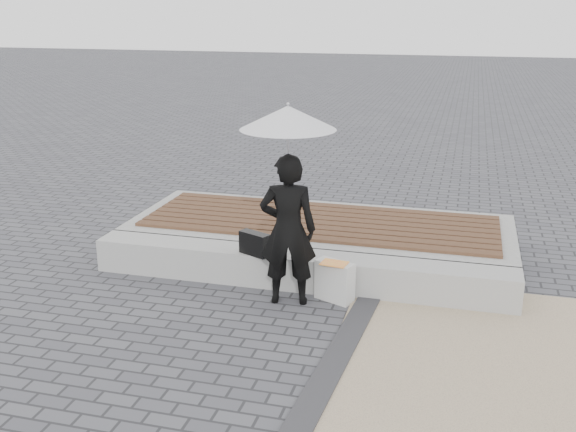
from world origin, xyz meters
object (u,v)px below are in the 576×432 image
object	(u,v)px
handbag	(255,244)
canvas_tote	(335,281)
seating_ledge	(298,269)
woman	(288,230)
parasol	(288,118)

from	to	relation	value
handbag	canvas_tote	bearing A→B (deg)	16.40
seating_ledge	canvas_tote	xyz separation A→B (m)	(0.50, -0.30, 0.03)
seating_ledge	woman	xyz separation A→B (m)	(0.01, -0.47, 0.64)
parasol	canvas_tote	distance (m)	1.90
woman	canvas_tote	distance (m)	0.80
parasol	handbag	size ratio (longest dim) A/B	3.41
parasol	seating_ledge	bearing A→B (deg)	91.11
seating_ledge	handbag	world-z (taller)	handbag
seating_ledge	canvas_tote	bearing A→B (deg)	-30.86
woman	parasol	bearing A→B (deg)	168.59
handbag	canvas_tote	xyz separation A→B (m)	(0.97, -0.13, -0.31)
seating_ledge	woman	bearing A→B (deg)	-88.89
parasol	handbag	distance (m)	1.63
seating_ledge	handbag	bearing A→B (deg)	-160.72
handbag	seating_ledge	bearing A→B (deg)	43.52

